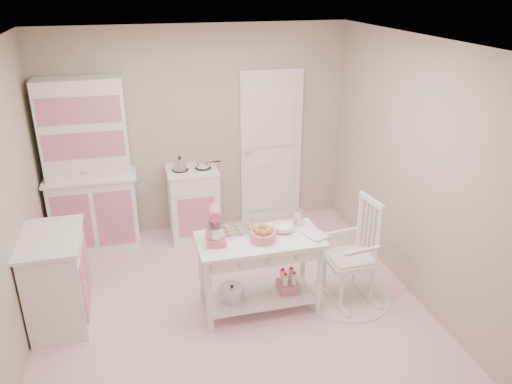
% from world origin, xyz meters
% --- Properties ---
extents(room_shell, '(3.84, 3.84, 2.62)m').
position_xyz_m(room_shell, '(0.00, 0.00, 1.65)').
color(room_shell, pink).
rests_on(room_shell, ground).
extents(door, '(0.82, 0.05, 2.04)m').
position_xyz_m(door, '(0.95, 1.87, 1.02)').
color(door, white).
rests_on(door, ground).
extents(hutch, '(1.06, 0.50, 2.08)m').
position_xyz_m(hutch, '(-1.34, 1.66, 1.04)').
color(hutch, white).
rests_on(hutch, ground).
extents(stove, '(0.62, 0.57, 0.92)m').
position_xyz_m(stove, '(-0.14, 1.61, 0.46)').
color(stove, white).
rests_on(stove, ground).
extents(base_cabinet, '(0.54, 0.84, 0.92)m').
position_xyz_m(base_cabinet, '(-1.63, 0.21, 0.46)').
color(base_cabinet, white).
rests_on(base_cabinet, ground).
extents(lace_rug, '(0.92, 0.92, 0.01)m').
position_xyz_m(lace_rug, '(1.21, -0.13, 0.01)').
color(lace_rug, white).
rests_on(lace_rug, ground).
extents(rocking_chair, '(0.56, 0.77, 1.10)m').
position_xyz_m(rocking_chair, '(1.21, -0.13, 0.55)').
color(rocking_chair, white).
rests_on(rocking_chair, ground).
extents(work_table, '(1.20, 0.60, 0.80)m').
position_xyz_m(work_table, '(0.27, -0.09, 0.40)').
color(work_table, white).
rests_on(work_table, ground).
extents(stand_mixer, '(0.23, 0.30, 0.34)m').
position_xyz_m(stand_mixer, '(-0.15, -0.07, 0.97)').
color(stand_mixer, '#E5618D').
rests_on(stand_mixer, work_table).
extents(cookie_tray, '(0.34, 0.24, 0.02)m').
position_xyz_m(cookie_tray, '(0.12, 0.09, 0.81)').
color(cookie_tray, silver).
rests_on(cookie_tray, work_table).
extents(bread_basket, '(0.25, 0.25, 0.09)m').
position_xyz_m(bread_basket, '(0.29, -0.14, 0.85)').
color(bread_basket, '#D07799').
rests_on(bread_basket, work_table).
extents(mixing_bowl, '(0.22, 0.22, 0.07)m').
position_xyz_m(mixing_bowl, '(0.53, -0.01, 0.83)').
color(mixing_bowl, white).
rests_on(mixing_bowl, work_table).
extents(metal_pitcher, '(0.10, 0.10, 0.17)m').
position_xyz_m(metal_pitcher, '(0.71, 0.07, 0.89)').
color(metal_pitcher, silver).
rests_on(metal_pitcher, work_table).
extents(recipe_book, '(0.24, 0.28, 0.02)m').
position_xyz_m(recipe_book, '(0.72, -0.21, 0.81)').
color(recipe_book, white).
rests_on(recipe_book, work_table).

